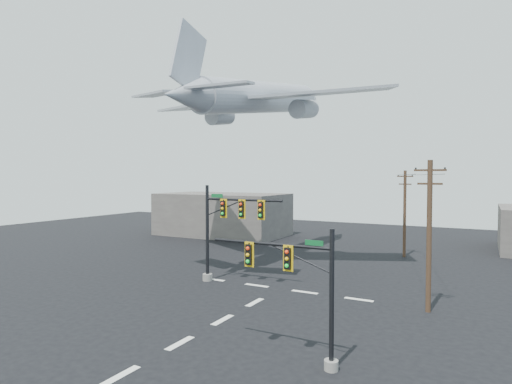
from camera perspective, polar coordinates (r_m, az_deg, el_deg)
The scene contains 9 objects.
ground at distance 23.38m, azimuth -10.11°, elevation -19.24°, with size 120.00×120.00×0.00m, color black.
lane_markings at distance 27.50m, azimuth -2.91°, elevation -15.87°, with size 14.00×21.20×0.01m.
signal_mast_near at distance 19.80m, azimuth 6.27°, elevation -12.94°, with size 6.38×0.69×6.23m.
signal_mast_far at distance 33.99m, azimuth -4.26°, elevation -4.85°, with size 7.09×0.86×7.79m.
utility_pole_a at distance 28.81m, azimuth 22.09°, elevation -5.07°, with size 1.91×0.32×9.51m.
utility_pole_b at distance 47.52m, azimuth 19.21°, elevation -2.51°, with size 1.74×0.85×9.11m.
power_lines at distance 37.97m, azimuth 20.37°, elevation 2.18°, with size 6.10×18.36×0.03m.
airliner at distance 43.48m, azimuth 0.64°, elevation 12.42°, with size 26.92×28.30×7.44m.
building_left at distance 62.17m, azimuth -4.50°, elevation -2.97°, with size 18.00×10.00×6.00m, color #655F59.
Camera 1 is at (13.58, -17.03, 8.50)m, focal length 30.00 mm.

